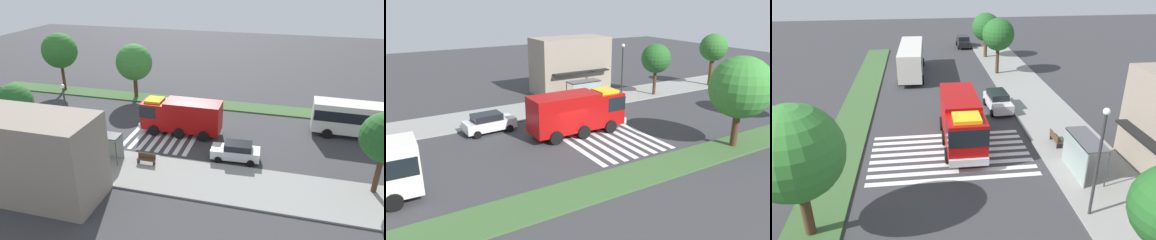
{
  "view_description": "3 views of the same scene",
  "coord_description": "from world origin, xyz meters",
  "views": [
    {
      "loc": [
        -8.51,
        32.39,
        15.9
      ],
      "look_at": [
        -0.06,
        1.02,
        1.6
      ],
      "focal_mm": 32.96,
      "sensor_mm": 36.0,
      "label": 1
    },
    {
      "loc": [
        -13.79,
        -24.14,
        10.97
      ],
      "look_at": [
        0.78,
        0.26,
        1.45
      ],
      "focal_mm": 34.48,
      "sensor_mm": 36.0,
      "label": 2
    },
    {
      "loc": [
        25.16,
        -1.87,
        12.86
      ],
      "look_at": [
        -0.12,
        1.29,
        1.4
      ],
      "focal_mm": 34.11,
      "sensor_mm": 36.0,
      "label": 3
    }
  ],
  "objects": [
    {
      "name": "bench_near_shelter",
      "position": [
        2.2,
        7.82,
        0.59
      ],
      "size": [
        1.6,
        0.5,
        0.9
      ],
      "color": "#4C3823",
      "rests_on": "sidewalk"
    },
    {
      "name": "median_tree_far_west",
      "position": [
        9.86,
        -7.74,
        4.69
      ],
      "size": [
        4.6,
        4.6,
        6.88
      ],
      "color": "#47301E",
      "rests_on": "median_strip"
    },
    {
      "name": "sidewalk_tree_center",
      "position": [
        15.26,
        7.24,
        4.31
      ],
      "size": [
        3.33,
        3.33,
        5.87
      ],
      "color": "#47301E",
      "rests_on": "sidewalk"
    },
    {
      "name": "ground_plane",
      "position": [
        0.0,
        0.0,
        0.0
      ],
      "size": [
        120.0,
        120.0,
        0.0
      ],
      "primitive_type": "plane",
      "color": "#38383A"
    },
    {
      "name": "storefront_building",
      "position": [
        7.89,
        13.98,
        3.24
      ],
      "size": [
        8.89,
        5.24,
        6.49
      ],
      "color": "gray",
      "rests_on": "ground_plane"
    },
    {
      "name": "parked_car_mid",
      "position": [
        -5.16,
        5.03,
        0.87
      ],
      "size": [
        4.35,
        2.19,
        1.68
      ],
      "rotation": [
        0.0,
        0.0,
        0.05
      ],
      "color": "silver",
      "rests_on": "ground_plane"
    },
    {
      "name": "sidewalk_tree_east",
      "position": [
        24.77,
        7.24,
        4.87
      ],
      "size": [
        3.4,
        3.4,
        6.51
      ],
      "color": "#513823",
      "rests_on": "sidewalk"
    },
    {
      "name": "crosswalk",
      "position": [
        2.64,
        0.0,
        0.01
      ],
      "size": [
        6.75,
        11.22,
        0.01
      ],
      "color": "silver",
      "rests_on": "ground_plane"
    },
    {
      "name": "bus_stop_shelter",
      "position": [
        6.2,
        7.84,
        1.89
      ],
      "size": [
        3.5,
        1.4,
        2.46
      ],
      "color": "#4C4C51",
      "rests_on": "sidewalk"
    },
    {
      "name": "fire_truck",
      "position": [
        1.29,
        0.96,
        1.99
      ],
      "size": [
        8.26,
        2.89,
        3.51
      ],
      "rotation": [
        0.0,
        0.0,
        0.0
      ],
      "color": "#A50C0C",
      "rests_on": "ground_plane"
    },
    {
      "name": "street_lamp",
      "position": [
        10.2,
        6.84,
        3.79
      ],
      "size": [
        0.36,
        0.36,
        6.18
      ],
      "color": "#2D2D30",
      "rests_on": "sidewalk"
    },
    {
      "name": "median_strip",
      "position": [
        0.0,
        -7.74,
        0.07
      ],
      "size": [
        60.0,
        3.0,
        0.14
      ],
      "primitive_type": "cube",
      "color": "#3D6033",
      "rests_on": "ground_plane"
    },
    {
      "name": "sidewalk",
      "position": [
        0.0,
        9.0,
        0.07
      ],
      "size": [
        60.0,
        5.53,
        0.14
      ],
      "primitive_type": "cube",
      "color": "gray",
      "rests_on": "ground_plane"
    }
  ]
}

